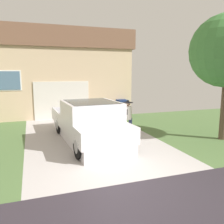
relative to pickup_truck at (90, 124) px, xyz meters
name	(u,v)px	position (x,y,z in m)	size (l,w,h in m)	color
pickup_truck	(90,124)	(0.00, 0.00, 0.00)	(2.37, 5.70, 1.64)	silver
person_with_hat	(128,117)	(1.63, 0.03, 0.18)	(0.46, 0.43, 1.62)	navy
handbag	(130,137)	(1.58, -0.32, -0.61)	(0.28, 0.19, 0.39)	beige
house_with_garage	(54,73)	(-0.47, 8.43, 1.98)	(9.43, 6.79, 5.36)	#CDB08C
wheeled_trash_bin	(122,107)	(3.29, 4.81, -0.17)	(0.60, 0.72, 1.03)	navy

